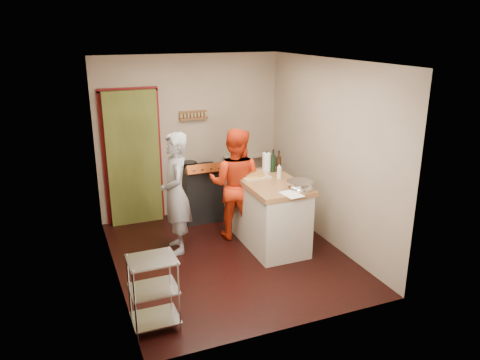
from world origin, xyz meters
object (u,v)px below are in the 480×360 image
object	(u,v)px
wire_shelving	(154,290)
island	(271,212)
person_stripe	(176,194)
person_red	(235,184)
stove	(201,192)

from	to	relation	value
wire_shelving	island	distance (m)	2.34
person_stripe	person_red	distance (m)	0.92
island	person_red	size ratio (longest dim) A/B	0.84
stove	person_red	size ratio (longest dim) A/B	0.61
wire_shelving	person_stripe	world-z (taller)	person_stripe
person_red	wire_shelving	bearing A→B (deg)	81.91
stove	wire_shelving	xyz separation A→B (m)	(-1.33, -2.62, -0.01)
stove	island	xyz separation A→B (m)	(0.61, -1.32, 0.06)
island	person_stripe	world-z (taller)	person_stripe
stove	island	world-z (taller)	island
wire_shelving	stove	bearing A→B (deg)	63.15
person_stripe	island	bearing A→B (deg)	81.22
wire_shelving	person_stripe	xyz separation A→B (m)	(0.68, 1.64, 0.40)
wire_shelving	person_stripe	size ratio (longest dim) A/B	0.48
stove	person_red	distance (m)	0.98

